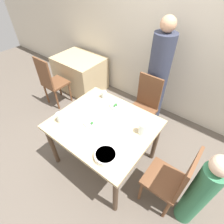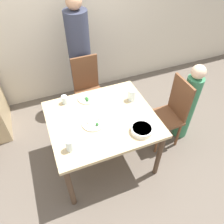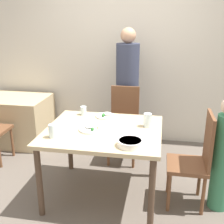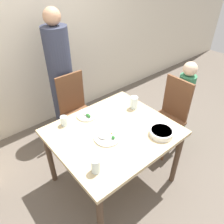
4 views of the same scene
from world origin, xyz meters
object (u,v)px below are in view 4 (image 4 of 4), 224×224
Objects in this scene: chair_adult_spot at (77,109)px; bowl_curry at (161,132)px; person_adult at (62,81)px; glass_water_tall at (96,166)px; plate_rice_adult at (107,137)px; chair_child_spot at (169,115)px; person_child at (182,105)px.

chair_adult_spot reaches higher than bowl_curry.
glass_water_tall is at bearing -109.65° from person_adult.
person_adult is at bearing 80.13° from plate_rice_adult.
chair_child_spot is 1.44m from glass_water_tall.
glass_water_tall is (-0.75, 0.06, 0.04)m from bowl_curry.
chair_adult_spot is 0.97m from plate_rice_adult.
plate_rice_adult is 0.41m from glass_water_tall.
person_adult is (0.00, 0.32, 0.29)m from chair_adult_spot.
person_adult reaches higher than plate_rice_adult.
plate_rice_adult is at bearing 145.12° from bowl_curry.
chair_child_spot is 0.76m from bowl_curry.
bowl_curry is at bearing -61.76° from chair_child_spot.
plate_rice_adult is at bearing -88.50° from chair_child_spot.
chair_child_spot is 0.57× the size of person_adult.
person_child is at bearing 90.00° from chair_child_spot.
chair_child_spot is 3.95× the size of plate_rice_adult.
person_child is at bearing 9.63° from glass_water_tall.
chair_child_spot is 0.27m from person_child.
chair_child_spot is 7.68× the size of glass_water_tall.
person_child reaches higher than chair_child_spot.
person_child is at bearing -38.23° from chair_adult_spot.
plate_rice_adult is at bearing -99.87° from person_adult.
bowl_curry is at bearing -159.38° from person_child.
plate_rice_adult is at bearing -103.27° from chair_adult_spot.
bowl_curry reaches higher than plate_rice_adult.
person_adult reaches higher than chair_child_spot.
person_adult is at bearing 98.38° from bowl_curry.
glass_water_tall is at bearing 175.78° from bowl_curry.
bowl_curry is (0.23, -1.54, -0.01)m from person_adult.
person_adult is 7.55× the size of bowl_curry.
chair_child_spot is 4.34× the size of bowl_curry.
person_child is at bearing -47.13° from person_adult.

